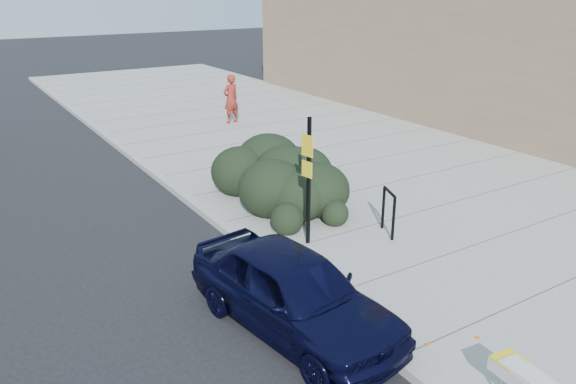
% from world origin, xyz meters
% --- Properties ---
extents(ground, '(120.00, 120.00, 0.00)m').
position_xyz_m(ground, '(0.00, 0.00, 0.00)').
color(ground, black).
rests_on(ground, ground).
extents(sidewalk_near, '(11.20, 50.00, 0.15)m').
position_xyz_m(sidewalk_near, '(5.60, 5.00, 0.07)').
color(sidewalk_near, gray).
rests_on(sidewalk_near, ground).
extents(curb_near, '(0.22, 50.00, 0.17)m').
position_xyz_m(curb_near, '(0.00, 5.00, 0.08)').
color(curb_near, '#9E9E99').
rests_on(curb_near, ground).
extents(bike_rack, '(0.30, 0.66, 1.03)m').
position_xyz_m(bike_rack, '(2.87, 1.45, 0.77)').
color(bike_rack, black).
rests_on(bike_rack, sidewalk_near).
extents(sign_post, '(0.12, 0.32, 2.77)m').
position_xyz_m(sign_post, '(1.08, 2.02, 1.71)').
color(sign_post, black).
rests_on(sign_post, sidewalk_near).
extents(hedge, '(3.27, 4.73, 1.61)m').
position_xyz_m(hedge, '(2.00, 4.58, 0.96)').
color(hedge, black).
rests_on(hedge, sidewalk_near).
extents(sedan_navy, '(2.24, 4.36, 1.42)m').
position_xyz_m(sedan_navy, '(-0.80, -0.33, 0.71)').
color(sedan_navy, black).
rests_on(sedan_navy, ground).
extents(pedestrian, '(0.79, 0.60, 1.93)m').
position_xyz_m(pedestrian, '(4.84, 12.93, 1.12)').
color(pedestrian, maroon).
rests_on(pedestrian, sidewalk_near).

